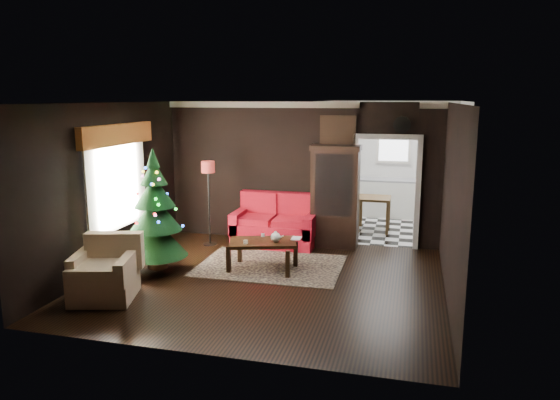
% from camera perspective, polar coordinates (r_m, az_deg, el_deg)
% --- Properties ---
extents(floor, '(5.50, 5.50, 0.00)m').
position_cam_1_polar(floor, '(8.42, -1.55, -8.87)').
color(floor, black).
rests_on(floor, ground).
extents(ceiling, '(5.50, 5.50, 0.00)m').
position_cam_1_polar(ceiling, '(7.91, -1.66, 10.57)').
color(ceiling, white).
rests_on(ceiling, ground).
extents(wall_back, '(5.50, 0.00, 5.50)m').
position_cam_1_polar(wall_back, '(10.44, 2.20, 2.99)').
color(wall_back, black).
rests_on(wall_back, ground).
extents(wall_front, '(5.50, 0.00, 5.50)m').
position_cam_1_polar(wall_front, '(5.74, -8.54, -3.92)').
color(wall_front, black).
rests_on(wall_front, ground).
extents(wall_left, '(0.00, 5.50, 5.50)m').
position_cam_1_polar(wall_left, '(9.18, -18.33, 1.31)').
color(wall_left, black).
rests_on(wall_left, ground).
extents(wall_right, '(0.00, 5.50, 5.50)m').
position_cam_1_polar(wall_right, '(7.76, 18.31, -0.42)').
color(wall_right, black).
rests_on(wall_right, ground).
extents(doorway, '(1.10, 0.10, 2.10)m').
position_cam_1_polar(doorway, '(10.27, 11.49, 0.67)').
color(doorway, silver).
rests_on(doorway, ground).
extents(left_window, '(0.05, 1.60, 1.40)m').
position_cam_1_polar(left_window, '(9.32, -17.48, 1.81)').
color(left_window, white).
rests_on(left_window, wall_left).
extents(valance, '(0.12, 2.10, 0.35)m').
position_cam_1_polar(valance, '(9.19, -17.36, 6.84)').
color(valance, '#9B5523').
rests_on(valance, wall_left).
extents(kitchen_floor, '(3.00, 3.00, 0.00)m').
position_cam_1_polar(kitchen_floor, '(11.96, 11.70, -3.01)').
color(kitchen_floor, white).
rests_on(kitchen_floor, ground).
extents(kitchen_window, '(0.70, 0.06, 0.70)m').
position_cam_1_polar(kitchen_window, '(13.11, 12.32, 5.74)').
color(kitchen_window, white).
rests_on(kitchen_window, ground).
extents(rug, '(2.47, 1.81, 0.01)m').
position_cam_1_polar(rug, '(9.14, -1.04, -7.17)').
color(rug, '#40303B').
rests_on(rug, ground).
extents(loveseat, '(1.70, 0.90, 1.00)m').
position_cam_1_polar(loveseat, '(10.27, -0.56, -2.25)').
color(loveseat, maroon).
rests_on(loveseat, ground).
extents(curio_cabinet, '(0.90, 0.45, 1.90)m').
position_cam_1_polar(curio_cabinet, '(10.16, 6.04, 0.14)').
color(curio_cabinet, black).
rests_on(curio_cabinet, ground).
extents(floor_lamp, '(0.36, 0.36, 1.67)m').
position_cam_1_polar(floor_lamp, '(10.33, -7.77, -0.39)').
color(floor_lamp, black).
rests_on(floor_lamp, ground).
extents(christmas_tree, '(1.22, 1.22, 1.94)m').
position_cam_1_polar(christmas_tree, '(8.80, -13.48, -1.17)').
color(christmas_tree, black).
rests_on(christmas_tree, ground).
extents(armchair, '(1.09, 1.09, 0.91)m').
position_cam_1_polar(armchair, '(7.98, -18.76, -7.13)').
color(armchair, beige).
rests_on(armchair, ground).
extents(coffee_table, '(1.25, 0.96, 0.50)m').
position_cam_1_polar(coffee_table, '(8.87, -1.91, -6.03)').
color(coffee_table, black).
rests_on(coffee_table, rug).
extents(teapot, '(0.23, 0.23, 0.18)m').
position_cam_1_polar(teapot, '(8.69, -0.49, -4.06)').
color(teapot, white).
rests_on(teapot, coffee_table).
extents(cup_a, '(0.08, 0.08, 0.05)m').
position_cam_1_polar(cup_a, '(9.05, -1.89, -3.86)').
color(cup_a, white).
rests_on(cup_a, coffee_table).
extents(cup_b, '(0.09, 0.09, 0.06)m').
position_cam_1_polar(cup_b, '(8.63, -3.79, -4.59)').
color(cup_b, white).
rests_on(cup_b, coffee_table).
extents(book, '(0.16, 0.02, 0.22)m').
position_cam_1_polar(book, '(8.91, 1.29, -3.55)').
color(book, '#917360').
rests_on(book, coffee_table).
extents(wall_clock, '(0.32, 0.32, 0.06)m').
position_cam_1_polar(wall_clock, '(10.06, 13.20, 8.01)').
color(wall_clock, silver).
rests_on(wall_clock, wall_back).
extents(painting, '(0.62, 0.05, 0.52)m').
position_cam_1_polar(painting, '(10.17, 6.35, 7.54)').
color(painting, '#BD7B46').
rests_on(painting, wall_back).
extents(kitchen_counter, '(1.80, 0.60, 0.90)m').
position_cam_1_polar(kitchen_counter, '(13.03, 12.05, 0.16)').
color(kitchen_counter, white).
rests_on(kitchen_counter, ground).
extents(kitchen_table, '(0.70, 0.70, 0.75)m').
position_cam_1_polar(kitchen_table, '(11.60, 10.21, -1.50)').
color(kitchen_table, '#553417').
rests_on(kitchen_table, ground).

